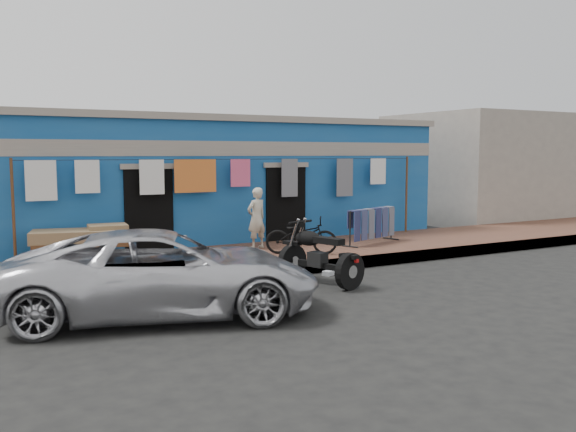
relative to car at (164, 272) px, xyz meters
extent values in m
plane|color=black|center=(3.32, 0.15, -0.67)|extent=(80.00, 80.00, 0.00)
cube|color=brown|center=(3.32, 3.15, -0.55)|extent=(28.00, 3.00, 0.25)
cube|color=gray|center=(3.32, 1.70, -0.55)|extent=(28.00, 0.10, 0.25)
cube|color=#154E93|center=(3.32, 7.15, 0.93)|extent=(12.00, 5.00, 3.20)
cube|color=#9E9384|center=(3.32, 4.71, 1.88)|extent=(12.00, 0.14, 0.35)
cube|color=#9E9384|center=(3.32, 7.15, 2.61)|extent=(12.20, 5.20, 0.16)
cube|color=black|center=(1.12, 4.63, 0.38)|extent=(1.10, 0.10, 2.10)
cube|color=black|center=(4.62, 4.63, 0.38)|extent=(1.10, 0.10, 2.10)
cube|color=#9E9384|center=(14.32, 7.15, 1.23)|extent=(6.00, 5.00, 3.80)
cylinder|color=brown|center=(-1.68, 4.40, 0.63)|extent=(0.06, 0.06, 2.10)
cylinder|color=brown|center=(8.32, 4.40, 0.63)|extent=(0.06, 0.06, 2.10)
cylinder|color=black|center=(3.32, 4.40, 1.63)|extent=(10.00, 0.01, 0.01)
cube|color=silver|center=(-1.14, 4.40, 1.22)|extent=(0.60, 0.02, 0.82)
cube|color=silver|center=(-0.23, 4.40, 1.28)|extent=(0.50, 0.02, 0.69)
cube|color=silver|center=(1.14, 4.40, 1.25)|extent=(0.55, 0.02, 0.77)
cube|color=#CC4C26|center=(2.15, 4.40, 1.25)|extent=(1.00, 0.02, 0.75)
cube|color=#DC5179|center=(3.28, 4.40, 1.31)|extent=(0.50, 0.02, 0.65)
cube|color=slate|center=(4.61, 4.40, 1.16)|extent=(0.45, 0.02, 0.94)
cube|color=slate|center=(6.25, 4.40, 1.14)|extent=(0.50, 0.02, 0.98)
cube|color=silver|center=(7.33, 4.40, 1.28)|extent=(0.50, 0.02, 0.69)
imported|color=silver|center=(0.00, 0.00, 0.00)|extent=(5.18, 3.46, 1.34)
imported|color=beige|center=(3.38, 3.76, 0.28)|extent=(0.58, 0.46, 1.41)
imported|color=black|center=(3.88, 2.57, 0.08)|extent=(1.59, 1.29, 1.00)
cube|color=silver|center=(3.80, 1.35, -0.63)|extent=(0.25, 0.23, 0.09)
cube|color=silver|center=(4.34, 1.28, -0.63)|extent=(0.22, 0.21, 0.09)
cube|color=silver|center=(2.52, 1.15, -0.63)|extent=(0.19, 0.23, 0.09)
camera|label=1|loc=(-2.71, -8.78, 1.77)|focal=38.00mm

